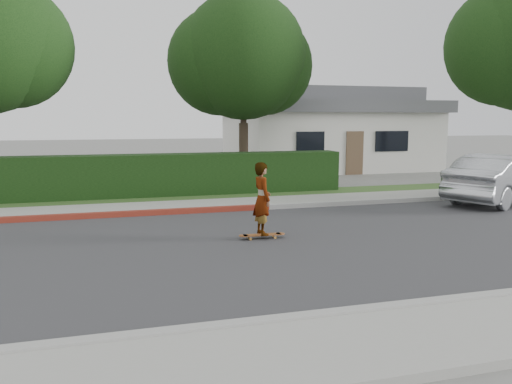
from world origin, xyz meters
TOP-DOWN VIEW (x-y plane):
  - ground at (0.00, 0.00)m, footprint 120.00×120.00m
  - road at (0.00, 0.00)m, footprint 60.00×8.00m
  - curb_near at (0.00, -4.10)m, footprint 60.00×0.20m
  - sidewalk_near at (0.00, -5.00)m, footprint 60.00×1.60m
  - curb_far at (0.00, 4.10)m, footprint 60.00×0.20m
  - curb_red_section at (-5.00, 4.10)m, footprint 12.00×0.21m
  - sidewalk_far at (0.00, 5.00)m, footprint 60.00×1.60m
  - planting_strip at (0.00, 6.60)m, footprint 60.00×1.60m
  - hedge at (-3.00, 7.20)m, footprint 15.00×1.00m
  - tree_center at (1.49, 9.19)m, footprint 5.66×4.84m
  - house at (8.00, 16.00)m, footprint 10.60×8.60m
  - skateboard at (-0.23, 0.59)m, footprint 1.06×0.25m
  - skateboarder at (-0.23, 0.59)m, footprint 0.44×0.63m
  - car_silver at (8.59, 3.23)m, footprint 5.02×3.47m

SIDE VIEW (x-z plane):
  - ground at x=0.00m, z-range 0.00..0.00m
  - road at x=0.00m, z-range 0.00..0.01m
  - planting_strip at x=0.00m, z-range 0.00..0.10m
  - sidewalk_near at x=0.00m, z-range 0.00..0.12m
  - sidewalk_far at x=0.00m, z-range 0.00..0.12m
  - curb_near at x=0.00m, z-range 0.00..0.15m
  - curb_far at x=0.00m, z-range 0.00..0.15m
  - curb_red_section at x=-5.00m, z-range 0.00..0.15m
  - skateboard at x=-0.23m, z-range 0.04..0.14m
  - hedge at x=-3.00m, z-range 0.00..1.50m
  - car_silver at x=8.59m, z-range 0.00..1.57m
  - skateboarder at x=-0.23m, z-range 0.11..1.73m
  - house at x=8.00m, z-range -0.05..4.25m
  - tree_center at x=1.49m, z-range 1.18..8.62m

